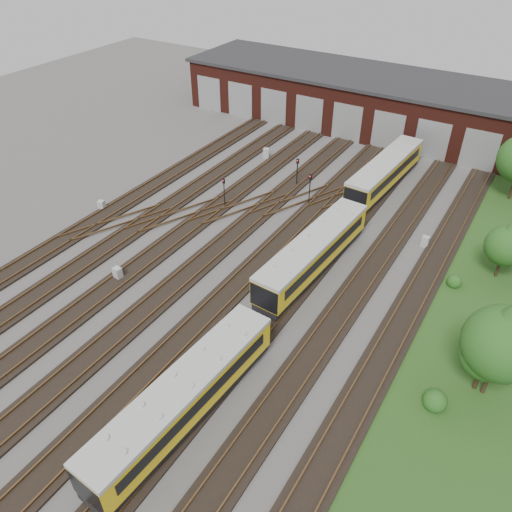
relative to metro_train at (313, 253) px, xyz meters
The scene contains 19 objects.
ground 10.94m from the metro_train, 123.74° to the right, with size 120.00×120.00×0.00m, color #474542.
track_network 10.55m from the metro_train, 126.31° to the right, with size 30.40×70.00×0.33m.
maintenance_shed 31.60m from the metro_train, 100.97° to the left, with size 51.00×12.50×6.35m.
grass_verge 13.15m from the metro_train, ahead, with size 8.00×55.00×0.05m, color #1B4617.
metro_train is the anchor object (origin of this frame).
signal_mast_0 12.37m from the metro_train, 158.39° to the left, with size 0.26×0.24×2.95m.
signal_mast_1 14.17m from the metro_train, 122.81° to the left, with size 0.28×0.26×2.94m.
signal_mast_2 10.80m from the metro_train, 98.87° to the left, with size 0.26×0.25×2.83m.
signal_mast_3 10.22m from the metro_train, 118.20° to the left, with size 0.27×0.26×3.26m.
relay_cabinet_0 21.13m from the metro_train, behind, with size 0.58×0.48×0.96m, color #B8BCBE.
relay_cabinet_1 21.07m from the metro_train, 130.60° to the left, with size 0.64×0.54×1.07m, color #B8BCBE.
relay_cabinet_2 15.17m from the metro_train, 144.55° to the right, with size 0.62×0.52×1.03m, color #B8BCBE.
relay_cabinet_3 6.28m from the metro_train, 92.25° to the left, with size 0.58×0.48×0.97m, color #B8BCBE.
relay_cabinet_4 10.47m from the metro_train, 50.57° to the left, with size 0.57×0.48×0.95m, color #B8BCBE.
tree_1 14.37m from the metro_train, 28.60° to the left, with size 3.12×3.12×5.17m.
tree_3 14.62m from the metro_train, 21.16° to the right, with size 3.19×3.19×5.29m.
tree_4 15.29m from the metro_train, 20.72° to the right, with size 4.41×4.41×7.31m.
bush_0 14.24m from the metro_train, 33.60° to the right, with size 1.42×1.42×1.42m, color #194D16.
bush_1 10.86m from the metro_train, 21.74° to the left, with size 1.12×1.12×1.12m, color #194D16.
Camera 1 is at (18.58, -19.87, 24.34)m, focal length 35.00 mm.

